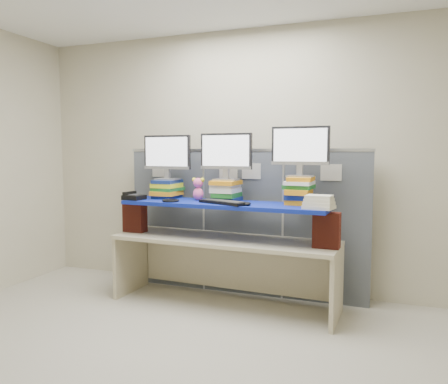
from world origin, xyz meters
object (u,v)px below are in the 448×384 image
at_px(blue_board, 224,204).
at_px(monitor_center, 226,154).
at_px(keyboard, 224,202).
at_px(desk_phone, 133,197).
at_px(monitor_right, 300,148).
at_px(desk, 224,252).
at_px(monitor_left, 167,155).

relative_size(blue_board, monitor_center, 3.80).
height_order(keyboard, desk_phone, desk_phone).
bearing_deg(blue_board, monitor_right, 9.56).
distance_m(desk, monitor_right, 1.23).
relative_size(blue_board, keyboard, 3.85).
relative_size(desk, keyboard, 4.24).
relative_size(monitor_center, keyboard, 1.01).
height_order(desk, monitor_center, monitor_center).
distance_m(monitor_left, desk_phone, 0.55).
xyz_separation_m(desk, blue_board, (0.00, -0.00, 0.46)).
xyz_separation_m(monitor_left, monitor_center, (0.66, -0.03, 0.01)).
relative_size(monitor_left, desk_phone, 2.52).
relative_size(monitor_left, keyboard, 1.01).
height_order(blue_board, keyboard, keyboard).
xyz_separation_m(monitor_left, keyboard, (0.72, -0.26, -0.44)).
height_order(monitor_center, desk_phone, monitor_center).
xyz_separation_m(blue_board, monitor_left, (-0.68, 0.15, 0.47)).
bearing_deg(keyboard, monitor_left, -176.63).
distance_m(blue_board, monitor_left, 0.85).
relative_size(desk, desk_phone, 10.53).
bearing_deg(monitor_right, desk_phone, -170.97).
height_order(monitor_center, monitor_right, monitor_right).
relative_size(desk, monitor_center, 4.17).
relative_size(blue_board, monitor_right, 3.80).
distance_m(monitor_right, keyboard, 0.86).
height_order(blue_board, monitor_left, monitor_left).
bearing_deg(desk_phone, monitor_right, 13.24).
xyz_separation_m(desk, monitor_right, (0.71, 0.09, 1.00)).
xyz_separation_m(monitor_right, desk_phone, (-1.65, -0.19, -0.49)).
xyz_separation_m(monitor_left, desk_phone, (-0.26, -0.25, -0.42)).
bearing_deg(monitor_right, monitor_center, -180.00).
bearing_deg(monitor_right, monitor_left, -180.00).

